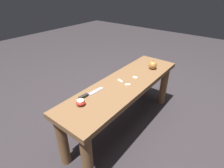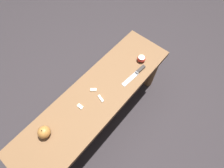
{
  "view_description": "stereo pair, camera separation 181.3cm",
  "coord_description": "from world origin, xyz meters",
  "px_view_note": "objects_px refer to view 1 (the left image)",
  "views": [
    {
      "loc": [
        -1.07,
        -0.7,
        1.21
      ],
      "look_at": [
        -0.13,
        0.04,
        0.52
      ],
      "focal_mm": 28.0,
      "sensor_mm": 36.0,
      "label": 1
    },
    {
      "loc": [
        0.31,
        0.41,
        1.59
      ],
      "look_at": [
        -0.13,
        0.04,
        0.52
      ],
      "focal_mm": 28.0,
      "sensor_mm": 36.0,
      "label": 2
    }
  ],
  "objects_px": {
    "knife": "(88,95)",
    "apple_whole": "(153,65)",
    "apple_cut": "(81,102)",
    "wooden_bench": "(124,93)"
  },
  "relations": [
    {
      "from": "knife",
      "to": "apple_whole",
      "type": "xyz_separation_m",
      "value": [
        0.72,
        -0.16,
        0.03
      ]
    },
    {
      "from": "apple_whole",
      "to": "apple_cut",
      "type": "relative_size",
      "value": 1.37
    },
    {
      "from": "apple_whole",
      "to": "apple_cut",
      "type": "bearing_deg",
      "value": 172.0
    },
    {
      "from": "apple_cut",
      "to": "knife",
      "type": "bearing_deg",
      "value": 22.38
    },
    {
      "from": "apple_whole",
      "to": "apple_cut",
      "type": "xyz_separation_m",
      "value": [
        -0.83,
        0.12,
        -0.02
      ]
    },
    {
      "from": "knife",
      "to": "apple_whole",
      "type": "relative_size",
      "value": 2.67
    },
    {
      "from": "wooden_bench",
      "to": "apple_cut",
      "type": "distance_m",
      "value": 0.47
    },
    {
      "from": "wooden_bench",
      "to": "apple_whole",
      "type": "height_order",
      "value": "apple_whole"
    },
    {
      "from": "wooden_bench",
      "to": "apple_cut",
      "type": "bearing_deg",
      "value": 172.44
    },
    {
      "from": "wooden_bench",
      "to": "apple_cut",
      "type": "height_order",
      "value": "apple_cut"
    }
  ]
}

